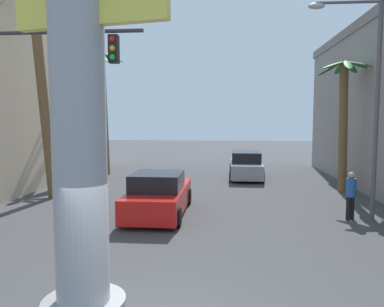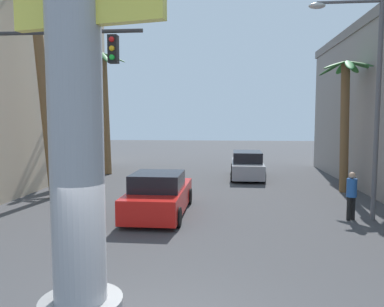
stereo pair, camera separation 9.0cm
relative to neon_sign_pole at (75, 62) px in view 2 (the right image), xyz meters
name	(u,v)px [view 2 (the right image)]	position (x,y,z in m)	size (l,w,h in m)	color
ground_plane	(200,202)	(1.11, 10.00, -4.27)	(92.05, 92.05, 0.00)	#424244
neon_sign_pole	(75,62)	(0.00, 0.00, 0.00)	(2.72, 1.27, 9.75)	#9E9EA3
street_lamp	(367,88)	(6.89, 7.89, 0.22)	(2.45, 0.28, 7.48)	#59595E
traffic_light_mast	(13,95)	(-3.44, 4.15, -0.18)	(5.18, 0.32, 5.78)	#333333
car_lead	(159,195)	(-0.24, 7.92, -3.57)	(2.03, 4.73, 1.56)	black
car_far	(247,165)	(3.40, 16.89, -3.54)	(1.97, 4.80, 1.56)	black
palm_tree_far_left	(104,100)	(-5.49, 17.69, 0.42)	(3.23, 3.22, 7.68)	brown
palm_tree_mid_right	(345,111)	(7.72, 12.89, -0.41)	(2.56, 2.58, 6.22)	brown
palm_tree_mid_left	(44,74)	(-5.57, 10.15, 1.10)	(3.11, 2.87, 9.19)	brown
pedestrian_mid_right	(352,192)	(6.47, 7.74, -3.31)	(0.46, 0.46, 1.66)	black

